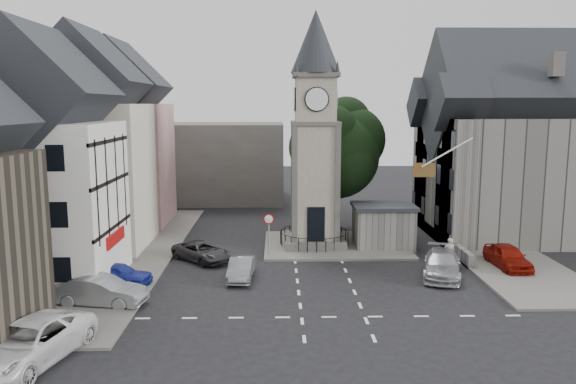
{
  "coord_description": "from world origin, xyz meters",
  "views": [
    {
      "loc": [
        -2.66,
        -30.78,
        9.99
      ],
      "look_at": [
        -1.93,
        5.0,
        4.37
      ],
      "focal_mm": 35.0,
      "sensor_mm": 36.0,
      "label": 1
    }
  ],
  "objects_px": {
    "car_west_blue": "(118,274)",
    "pedestrian": "(449,252)",
    "clock_tower": "(315,131)",
    "stone_shelter": "(383,226)",
    "car_east_red": "(508,257)"
  },
  "relations": [
    {
      "from": "car_west_blue",
      "to": "pedestrian",
      "type": "relative_size",
      "value": 2.07
    },
    {
      "from": "clock_tower",
      "to": "pedestrian",
      "type": "bearing_deg",
      "value": -33.78
    },
    {
      "from": "stone_shelter",
      "to": "pedestrian",
      "type": "height_order",
      "value": "stone_shelter"
    },
    {
      "from": "clock_tower",
      "to": "car_east_red",
      "type": "xyz_separation_m",
      "value": [
        11.5,
        -5.71,
        -7.38
      ]
    },
    {
      "from": "clock_tower",
      "to": "pedestrian",
      "type": "relative_size",
      "value": 8.83
    },
    {
      "from": "clock_tower",
      "to": "car_east_red",
      "type": "relative_size",
      "value": 3.76
    },
    {
      "from": "clock_tower",
      "to": "stone_shelter",
      "type": "xyz_separation_m",
      "value": [
        4.8,
        -0.49,
        -6.57
      ]
    },
    {
      "from": "car_west_blue",
      "to": "pedestrian",
      "type": "xyz_separation_m",
      "value": [
        19.5,
        3.22,
        0.27
      ]
    },
    {
      "from": "car_west_blue",
      "to": "car_east_red",
      "type": "height_order",
      "value": "car_east_red"
    },
    {
      "from": "clock_tower",
      "to": "car_east_red",
      "type": "bearing_deg",
      "value": -26.42
    },
    {
      "from": "clock_tower",
      "to": "car_west_blue",
      "type": "height_order",
      "value": "clock_tower"
    },
    {
      "from": "clock_tower",
      "to": "stone_shelter",
      "type": "height_order",
      "value": "clock_tower"
    },
    {
      "from": "stone_shelter",
      "to": "car_east_red",
      "type": "bearing_deg",
      "value": -37.93
    },
    {
      "from": "clock_tower",
      "to": "stone_shelter",
      "type": "bearing_deg",
      "value": -5.84
    },
    {
      "from": "car_east_red",
      "to": "car_west_blue",
      "type": "bearing_deg",
      "value": -174.7
    }
  ]
}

